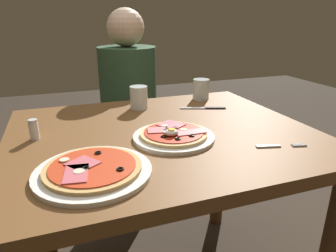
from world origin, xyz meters
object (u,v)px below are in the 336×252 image
salt_shaker (34,130)px  water_glass_far (201,91)px  pizza_foreground (174,135)px  diner_person (130,120)px  water_glass_near (139,99)px  dining_table (162,163)px  fork (277,146)px  knife (206,108)px  pizza_across_left (93,170)px

salt_shaker → water_glass_far: bearing=20.7°
salt_shaker → pizza_foreground: bearing=-19.3°
pizza_foreground → diner_person: (0.03, 0.82, -0.21)m
pizza_foreground → water_glass_far: bearing=54.6°
pizza_foreground → water_glass_near: bearing=92.8°
dining_table → fork: bearing=-41.1°
water_glass_near → knife: water_glass_near is taller
pizza_foreground → knife: (0.25, 0.27, -0.01)m
dining_table → fork: fork is taller
pizza_foreground → fork: pizza_foreground is taller
pizza_across_left → fork: pizza_across_left is taller
water_glass_far → diner_person: diner_person is taller
pizza_across_left → water_glass_near: (0.26, 0.52, 0.03)m
water_glass_near → water_glass_far: (0.32, 0.05, -0.00)m
dining_table → water_glass_far: water_glass_far is taller
water_glass_near → water_glass_far: same height
dining_table → pizza_foreground: (0.01, -0.08, 0.14)m
water_glass_far → diner_person: size_ratio=0.08×
dining_table → salt_shaker: (-0.41, 0.07, 0.16)m
water_glass_far → pizza_foreground: bearing=-125.4°
salt_shaker → diner_person: 0.84m
water_glass_near → diner_person: bearing=83.2°
pizza_foreground → diner_person: diner_person is taller
diner_person → dining_table: bearing=86.4°
water_glass_far → fork: water_glass_far is taller
water_glass_far → knife: (-0.05, -0.15, -0.04)m
diner_person → salt_shaker: bearing=55.5°
water_glass_far → fork: 0.59m
pizza_across_left → fork: (0.55, -0.02, -0.01)m
pizza_across_left → water_glass_far: water_glass_far is taller
water_glass_near → pizza_foreground: bearing=-87.2°
fork → pizza_foreground: bearing=148.7°
pizza_foreground → water_glass_far: (0.30, 0.42, 0.03)m
fork → diner_person: bearing=103.8°
water_glass_near → fork: 0.61m
diner_person → pizza_foreground: bearing=87.5°
pizza_across_left → knife: (0.53, 0.42, -0.01)m
pizza_foreground → water_glass_far: water_glass_far is taller
knife → salt_shaker: bearing=-169.8°
pizza_across_left → water_glass_near: water_glass_near is taller
water_glass_far → knife: size_ratio=0.50×
dining_table → diner_person: 0.74m
pizza_foreground → salt_shaker: 0.45m
pizza_foreground → diner_person: bearing=87.5°
water_glass_near → diner_person: size_ratio=0.08×
pizza_across_left → knife: size_ratio=1.57×
pizza_foreground → water_glass_far: 0.52m
salt_shaker → diner_person: (0.46, 0.67, -0.23)m
water_glass_far → knife: bearing=-107.1°
water_glass_far → diner_person: bearing=123.8°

